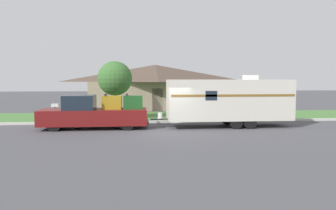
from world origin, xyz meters
The scene contains 8 objects.
ground_plane centered at (0.00, 0.00, 0.00)m, with size 120.00×120.00×0.00m, color #47474C.
curb_strip centered at (0.00, 3.75, 0.07)m, with size 80.00×0.30×0.14m.
lawn_strip centered at (0.00, 7.40, 0.01)m, with size 80.00×7.00×0.03m.
house_across_street centered at (0.06, 14.89, 2.29)m, with size 13.72×6.87×4.41m.
pickup_truck centered at (-4.48, 1.55, 0.93)m, with size 6.48×1.98×2.10m.
travel_trailer centered at (3.85, 1.55, 1.70)m, with size 8.76×2.29×3.24m.
mailbox centered at (-7.50, 4.62, 1.00)m, with size 0.48×0.20×1.30m.
tree_in_yard centered at (-3.45, 5.54, 3.02)m, with size 2.49×2.49×4.28m.
Camera 1 is at (-1.99, -18.45, 3.04)m, focal length 35.00 mm.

